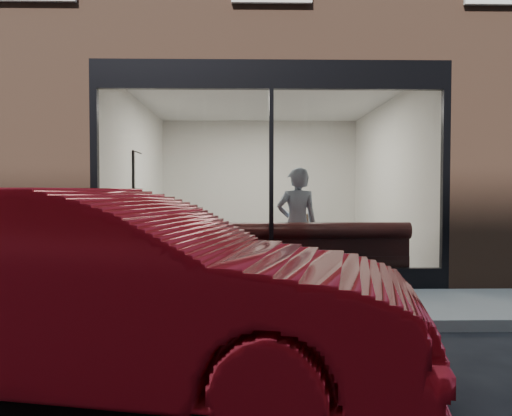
{
  "coord_description": "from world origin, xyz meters",
  "views": [
    {
      "loc": [
        -0.35,
        -4.91,
        1.39
      ],
      "look_at": [
        -0.21,
        2.4,
        1.14
      ],
      "focal_mm": 35.0,
      "sensor_mm": 36.0,
      "label": 1
    }
  ],
  "objects_px": {
    "cafe_table_left": "(240,232)",
    "cafe_chair_right": "(296,252)",
    "parked_car": "(111,289)",
    "banquette": "(270,269)",
    "cafe_table_right": "(320,231)",
    "person": "(297,224)",
    "cafe_chair_left": "(191,254)"
  },
  "relations": [
    {
      "from": "cafe_table_left",
      "to": "cafe_chair_right",
      "type": "distance_m",
      "value": 1.87
    },
    {
      "from": "cafe_table_left",
      "to": "parked_car",
      "type": "height_order",
      "value": "parked_car"
    },
    {
      "from": "banquette",
      "to": "cafe_table_right",
      "type": "xyz_separation_m",
      "value": [
        0.86,
        0.73,
        0.52
      ]
    },
    {
      "from": "banquette",
      "to": "cafe_table_right",
      "type": "bearing_deg",
      "value": 40.49
    },
    {
      "from": "banquette",
      "to": "parked_car",
      "type": "bearing_deg",
      "value": -108.43
    },
    {
      "from": "cafe_table_left",
      "to": "parked_car",
      "type": "relative_size",
      "value": 0.13
    },
    {
      "from": "parked_car",
      "to": "cafe_chair_right",
      "type": "bearing_deg",
      "value": -5.82
    },
    {
      "from": "parked_car",
      "to": "cafe_table_left",
      "type": "bearing_deg",
      "value": 1.14
    },
    {
      "from": "cafe_table_right",
      "to": "cafe_chair_right",
      "type": "xyz_separation_m",
      "value": [
        -0.27,
        1.29,
        -0.5
      ]
    },
    {
      "from": "cafe_table_left",
      "to": "parked_car",
      "type": "bearing_deg",
      "value": -100.74
    },
    {
      "from": "person",
      "to": "cafe_chair_left",
      "type": "bearing_deg",
      "value": -45.21
    },
    {
      "from": "person",
      "to": "cafe_table_right",
      "type": "relative_size",
      "value": 2.55
    },
    {
      "from": "cafe_table_right",
      "to": "parked_car",
      "type": "height_order",
      "value": "parked_car"
    },
    {
      "from": "banquette",
      "to": "cafe_table_right",
      "type": "height_order",
      "value": "cafe_table_right"
    },
    {
      "from": "banquette",
      "to": "cafe_chair_right",
      "type": "relative_size",
      "value": 9.5
    },
    {
      "from": "banquette",
      "to": "cafe_table_left",
      "type": "relative_size",
      "value": 7.3
    },
    {
      "from": "banquette",
      "to": "person",
      "type": "height_order",
      "value": "person"
    },
    {
      "from": "cafe_chair_right",
      "to": "cafe_chair_left",
      "type": "bearing_deg",
      "value": 27.28
    },
    {
      "from": "cafe_chair_right",
      "to": "parked_car",
      "type": "relative_size",
      "value": 0.1
    },
    {
      "from": "cafe_chair_right",
      "to": "parked_car",
      "type": "height_order",
      "value": "parked_car"
    },
    {
      "from": "cafe_chair_left",
      "to": "parked_car",
      "type": "xyz_separation_m",
      "value": [
        0.05,
        -5.54,
        0.47
      ]
    },
    {
      "from": "cafe_table_left",
      "to": "cafe_chair_right",
      "type": "relative_size",
      "value": 1.3
    },
    {
      "from": "cafe_chair_left",
      "to": "cafe_chair_right",
      "type": "xyz_separation_m",
      "value": [
        1.93,
        0.36,
        0.0
      ]
    },
    {
      "from": "person",
      "to": "cafe_chair_right",
      "type": "relative_size",
      "value": 4.15
    },
    {
      "from": "cafe_chair_left",
      "to": "cafe_chair_right",
      "type": "bearing_deg",
      "value": 172.67
    },
    {
      "from": "cafe_table_right",
      "to": "cafe_chair_left",
      "type": "height_order",
      "value": "cafe_table_right"
    },
    {
      "from": "cafe_table_right",
      "to": "cafe_chair_right",
      "type": "height_order",
      "value": "cafe_table_right"
    },
    {
      "from": "cafe_table_left",
      "to": "cafe_chair_right",
      "type": "xyz_separation_m",
      "value": [
        1.04,
        1.47,
        -0.5
      ]
    },
    {
      "from": "cafe_table_right",
      "to": "cafe_table_left",
      "type": "bearing_deg",
      "value": -172.11
    },
    {
      "from": "cafe_table_right",
      "to": "cafe_chair_right",
      "type": "distance_m",
      "value": 1.41
    },
    {
      "from": "banquette",
      "to": "cafe_chair_left",
      "type": "xyz_separation_m",
      "value": [
        -1.34,
        1.65,
        0.01
      ]
    },
    {
      "from": "cafe_table_left",
      "to": "parked_car",
      "type": "xyz_separation_m",
      "value": [
        -0.84,
        -4.43,
        -0.03
      ]
    }
  ]
}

